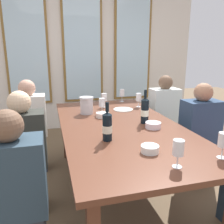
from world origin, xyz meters
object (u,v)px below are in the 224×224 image
dining_table (120,131)px  wine_bottle_1 (145,110)px  seated_person_3 (199,138)px  tasting_bowl_0 (153,125)px  wine_glass_1 (223,141)px  wine_glass_5 (122,93)px  wine_glass_0 (102,103)px  seated_person_0 (31,129)px  seated_person_1 (164,118)px  seated_person_4 (16,202)px  seated_person_2 (25,157)px  white_plate_0 (123,109)px  wine_bottle_0 (107,126)px  metal_pitcher (87,105)px  wine_glass_4 (139,98)px  tasting_bowl_2 (103,115)px  wine_glass_3 (104,98)px  wine_glass_2 (178,148)px

dining_table → wine_bottle_1: (0.24, -0.02, 0.19)m
seated_person_3 → dining_table: bearing=178.1°
tasting_bowl_0 → wine_glass_1: bearing=-76.1°
seated_person_3 → wine_glass_5: bearing=118.0°
wine_glass_0 → dining_table: bearing=-80.3°
wine_glass_5 → seated_person_0: (-1.21, -0.24, -0.34)m
seated_person_1 → tasting_bowl_0: bearing=-122.7°
seated_person_1 → seated_person_3: bearing=-90.0°
wine_glass_1 → seated_person_4: seated_person_4 is taller
tasting_bowl_0 → seated_person_2: 1.17m
seated_person_0 → seated_person_3: same height
white_plate_0 → wine_bottle_0: size_ratio=0.76×
metal_pitcher → wine_glass_4: bearing=12.5°
tasting_bowl_2 → wine_glass_4: size_ratio=0.80×
seated_person_1 → seated_person_2: bearing=-155.1°
wine_glass_5 → seated_person_3: seated_person_3 is taller
white_plate_0 → tasting_bowl_0: size_ratio=1.63×
dining_table → white_plate_0: 0.58m
metal_pitcher → seated_person_2: 0.88m
seated_person_3 → seated_person_4: bearing=-159.4°
tasting_bowl_2 → seated_person_1: (0.98, 0.49, -0.24)m
wine_glass_4 → seated_person_1: (0.44, 0.15, -0.33)m
seated_person_1 → wine_glass_3: bearing=-177.2°
wine_glass_4 → seated_person_3: 0.86m
dining_table → tasting_bowl_0: bearing=-35.6°
seated_person_3 → seated_person_4: size_ratio=1.00×
seated_person_1 → dining_table: bearing=-138.6°
seated_person_3 → seated_person_4: (-1.75, -0.66, 0.00)m
tasting_bowl_0 → seated_person_2: bearing=172.8°
tasting_bowl_0 → wine_glass_0: bearing=118.2°
dining_table → wine_glass_1: (0.43, -0.87, 0.18)m
wine_bottle_0 → wine_glass_3: 1.13m
metal_pitcher → seated_person_2: seated_person_2 is taller
dining_table → wine_bottle_0: wine_bottle_0 is taller
wine_glass_0 → wine_glass_5: (0.41, 0.55, 0.00)m
wine_glass_4 → seated_person_3: (0.44, -0.66, -0.33)m
wine_glass_4 → seated_person_0: seated_person_0 is taller
wine_bottle_1 → seated_person_2: 1.17m
tasting_bowl_0 → wine_glass_2: (-0.18, -0.72, 0.09)m
metal_pitcher → wine_glass_0: 0.17m
seated_person_1 → wine_glass_4: bearing=-161.5°
metal_pitcher → wine_glass_5: (0.58, 0.51, 0.03)m
wine_glass_0 → wine_glass_2: 1.35m
tasting_bowl_2 → wine_glass_1: wine_glass_1 is taller
wine_glass_4 → seated_person_1: size_ratio=0.16×
wine_glass_2 → seated_person_3: seated_person_3 is taller
metal_pitcher → seated_person_3: seated_person_3 is taller
tasting_bowl_0 → seated_person_1: 1.17m
seated_person_4 → seated_person_2: bearing=90.0°
wine_glass_4 → wine_glass_5: 0.38m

